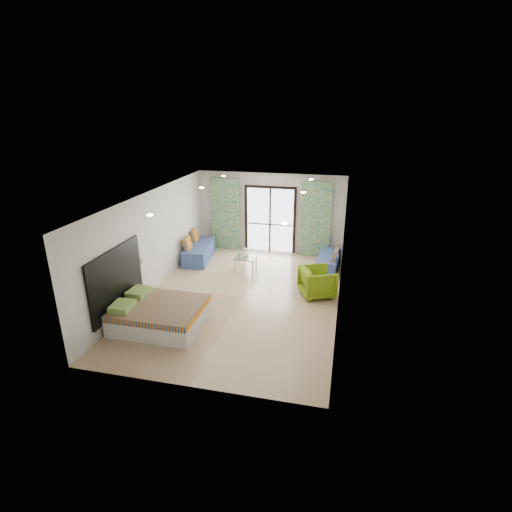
% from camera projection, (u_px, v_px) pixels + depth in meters
% --- Properties ---
extents(floor, '(5.00, 7.50, 0.01)m').
position_uv_depth(floor, '(242.00, 296.00, 10.65)').
color(floor, tan).
rests_on(floor, ground).
extents(ceiling, '(5.00, 7.50, 0.01)m').
position_uv_depth(ceiling, '(241.00, 197.00, 9.70)').
color(ceiling, silver).
rests_on(ceiling, ground).
extents(wall_back, '(5.00, 0.01, 2.70)m').
position_uv_depth(wall_back, '(270.00, 213.00, 13.59)').
color(wall_back, silver).
rests_on(wall_back, ground).
extents(wall_front, '(5.00, 0.01, 2.70)m').
position_uv_depth(wall_front, '(184.00, 321.00, 6.76)').
color(wall_front, silver).
rests_on(wall_front, ground).
extents(wall_left, '(0.01, 7.50, 2.70)m').
position_uv_depth(wall_left, '(152.00, 242.00, 10.71)').
color(wall_left, silver).
rests_on(wall_left, ground).
extents(wall_right, '(0.01, 7.50, 2.70)m').
position_uv_depth(wall_right, '(342.00, 257.00, 9.64)').
color(wall_right, silver).
rests_on(wall_right, ground).
extents(balcony_door, '(1.76, 0.08, 2.28)m').
position_uv_depth(balcony_door, '(270.00, 216.00, 13.60)').
color(balcony_door, black).
rests_on(balcony_door, floor).
extents(balcony_rail, '(1.52, 0.03, 0.04)m').
position_uv_depth(balcony_rail, '(270.00, 224.00, 13.72)').
color(balcony_rail, '#595451').
rests_on(balcony_rail, balcony_door).
extents(curtain_left, '(1.00, 0.10, 2.50)m').
position_uv_depth(curtain_left, '(225.00, 214.00, 13.79)').
color(curtain_left, silver).
rests_on(curtain_left, floor).
extents(curtain_right, '(1.00, 0.10, 2.50)m').
position_uv_depth(curtain_right, '(315.00, 220.00, 13.13)').
color(curtain_right, silver).
rests_on(curtain_right, floor).
extents(downlight_a, '(0.12, 0.12, 0.02)m').
position_uv_depth(downlight_a, '(150.00, 215.00, 8.18)').
color(downlight_a, '#FFE0B2').
rests_on(downlight_a, ceiling).
extents(downlight_b, '(0.12, 0.12, 0.02)m').
position_uv_depth(downlight_b, '(285.00, 224.00, 7.59)').
color(downlight_b, '#FFE0B2').
rests_on(downlight_b, ceiling).
extents(downlight_c, '(0.12, 0.12, 0.02)m').
position_uv_depth(downlight_c, '(201.00, 188.00, 10.92)').
color(downlight_c, '#FFE0B2').
rests_on(downlight_c, ceiling).
extents(downlight_d, '(0.12, 0.12, 0.02)m').
position_uv_depth(downlight_d, '(303.00, 192.00, 10.32)').
color(downlight_d, '#FFE0B2').
rests_on(downlight_d, ceiling).
extents(downlight_e, '(0.12, 0.12, 0.02)m').
position_uv_depth(downlight_e, '(223.00, 176.00, 12.74)').
color(downlight_e, '#FFE0B2').
rests_on(downlight_e, ceiling).
extents(downlight_f, '(0.12, 0.12, 0.02)m').
position_uv_depth(downlight_f, '(311.00, 179.00, 12.15)').
color(downlight_f, '#FFE0B2').
rests_on(downlight_f, ceiling).
extents(headboard, '(0.06, 2.10, 1.50)m').
position_uv_depth(headboard, '(116.00, 280.00, 9.09)').
color(headboard, black).
rests_on(headboard, floor).
extents(switch_plate, '(0.02, 0.10, 0.10)m').
position_uv_depth(switch_plate, '(143.00, 261.00, 10.23)').
color(switch_plate, silver).
rests_on(switch_plate, wall_left).
extents(bed, '(1.95, 1.59, 0.67)m').
position_uv_depth(bed, '(159.00, 315.00, 9.15)').
color(bed, silver).
rests_on(bed, floor).
extents(daybed_left, '(0.95, 1.93, 0.91)m').
position_uv_depth(daybed_left, '(199.00, 251.00, 13.14)').
color(daybed_left, '#394E89').
rests_on(daybed_left, floor).
extents(daybed_right, '(0.73, 1.63, 0.78)m').
position_uv_depth(daybed_right, '(329.00, 261.00, 12.41)').
color(daybed_right, '#394E89').
rests_on(daybed_right, floor).
extents(coffee_table, '(0.66, 0.66, 0.73)m').
position_uv_depth(coffee_table, '(246.00, 258.00, 12.28)').
color(coffee_table, silver).
rests_on(coffee_table, floor).
extents(vase, '(0.20, 0.21, 0.19)m').
position_uv_depth(vase, '(246.00, 254.00, 12.20)').
color(vase, white).
rests_on(vase, coffee_table).
extents(armchair, '(1.06, 1.08, 0.86)m').
position_uv_depth(armchair, '(317.00, 281.00, 10.57)').
color(armchair, olive).
rests_on(armchair, floor).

